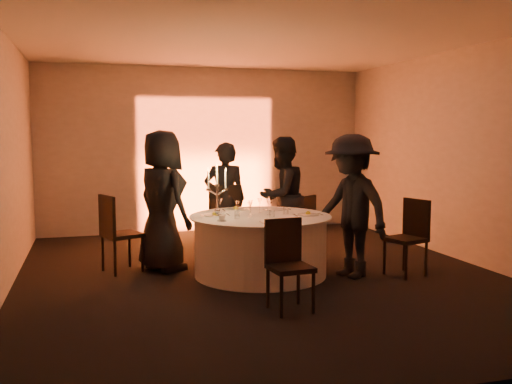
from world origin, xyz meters
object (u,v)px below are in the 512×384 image
object	(u,v)px
chair_back_left	(224,215)
guest_left	(162,201)
banquet_table	(260,245)
chair_right	(410,232)
chair_back_right	(303,220)
candelabra	(217,198)
coffee_cup	(222,218)
chair_front	(287,259)
guest_back_left	(225,200)
guest_right	(351,206)
guest_back_right	(282,196)
chair_left	(116,229)

from	to	relation	value
chair_back_left	guest_left	bearing A→B (deg)	40.93
banquet_table	chair_right	size ratio (longest dim) A/B	1.85
chair_back_right	candelabra	world-z (taller)	candelabra
guest_left	coffee_cup	xyz separation A→B (m)	(0.59, -0.92, -0.13)
candelabra	banquet_table	bearing A→B (deg)	-4.96
guest_left	coffee_cup	world-z (taller)	guest_left
chair_front	guest_back_left	xyz separation A→B (m)	(-0.04, 2.66, 0.31)
candelabra	chair_front	bearing A→B (deg)	-74.48
guest_left	candelabra	size ratio (longest dim) A/B	2.79
chair_back_right	banquet_table	bearing A→B (deg)	10.63
chair_back_right	guest_right	bearing A→B (deg)	52.85
guest_left	guest_right	xyz separation A→B (m)	(2.24, -1.01, -0.03)
banquet_table	chair_front	distance (m)	1.44
candelabra	guest_back_right	bearing A→B (deg)	40.62
chair_back_left	chair_right	xyz separation A→B (m)	(2.03, -1.80, -0.06)
chair_back_right	candelabra	xyz separation A→B (m)	(-1.59, -1.15, 0.52)
banquet_table	candelabra	xyz separation A→B (m)	(-0.55, 0.05, 0.62)
banquet_table	guest_left	bearing A→B (deg)	151.72
banquet_table	chair_back_right	xyz separation A→B (m)	(1.04, 1.20, 0.10)
chair_front	guest_left	distance (m)	2.33
chair_back_right	candelabra	size ratio (longest dim) A/B	1.30
chair_back_left	guest_left	size ratio (longest dim) A/B	0.57
banquet_table	chair_front	world-z (taller)	chair_front
guest_right	chair_front	bearing A→B (deg)	-69.19
banquet_table	chair_back_left	size ratio (longest dim) A/B	1.69
chair_right	coffee_cup	bearing A→B (deg)	-112.17
guest_back_right	banquet_table	bearing A→B (deg)	27.71
chair_right	banquet_table	bearing A→B (deg)	-122.53
guest_left	chair_left	bearing A→B (deg)	59.97
chair_back_left	chair_front	distance (m)	2.72
chair_back_right	guest_right	size ratio (longest dim) A/B	0.48
chair_front	guest_right	xyz separation A→B (m)	(1.22, 1.04, 0.38)
chair_back_left	coffee_cup	distance (m)	1.64
chair_right	guest_back_right	size ratio (longest dim) A/B	0.55
coffee_cup	guest_back_left	bearing A→B (deg)	75.49
banquet_table	candelabra	size ratio (longest dim) A/B	2.70
chair_back_right	guest_back_right	xyz separation A→B (m)	(-0.39, -0.12, 0.39)
chair_right	guest_back_left	bearing A→B (deg)	-147.70
banquet_table	guest_back_right	xyz separation A→B (m)	(0.65, 1.08, 0.50)
chair_back_left	guest_right	bearing A→B (deg)	133.90
chair_front	guest_left	size ratio (longest dim) A/B	0.50
chair_back_left	guest_back_left	world-z (taller)	guest_back_left
chair_back_left	guest_left	world-z (taller)	guest_left
chair_right	guest_back_left	distance (m)	2.69
chair_back_left	banquet_table	bearing A→B (deg)	104.95
banquet_table	chair_right	bearing A→B (deg)	-15.59
chair_back_left	guest_back_right	bearing A→B (deg)	172.98
chair_left	guest_back_left	bearing A→B (deg)	-91.64
chair_left	chair_back_left	world-z (taller)	chair_back_left
chair_back_right	guest_back_right	world-z (taller)	guest_back_right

